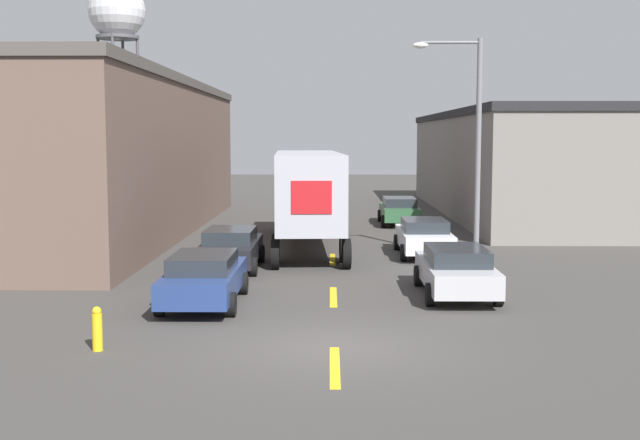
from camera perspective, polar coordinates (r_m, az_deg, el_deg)
ground_plane at (r=17.65m, az=1.03°, el=-9.00°), size 160.00×160.00×0.00m
road_centerline at (r=22.97m, az=0.96°, el=-5.47°), size 0.20×16.88×0.01m
warehouse_left at (r=39.83m, az=-16.61°, el=4.38°), size 10.79×29.49×7.27m
warehouse_right at (r=49.73m, az=16.47°, el=3.92°), size 13.67×29.28×6.01m
semi_truck at (r=33.05m, az=-0.93°, el=2.13°), size 3.39×13.37×3.93m
parked_car_left_near at (r=21.99m, az=-8.26°, el=-4.07°), size 2.05×4.74×1.42m
parked_car_right_near at (r=23.34m, az=9.64°, el=-3.51°), size 2.05×4.74×1.42m
parked_car_right_mid at (r=31.03m, az=7.41°, el=-1.14°), size 2.05×4.74×1.42m
parked_car_left_far at (r=27.79m, az=-6.36°, el=-1.95°), size 2.05×4.74×1.42m
parked_car_right_far at (r=41.92m, az=5.66°, el=0.71°), size 2.05×4.74×1.42m
water_tower at (r=79.10m, az=-14.24°, el=13.99°), size 5.27×5.27×18.84m
street_lamp at (r=29.66m, az=10.65°, el=6.08°), size 2.52×0.32×8.06m
fire_hydrant at (r=17.86m, az=-15.57°, el=-7.46°), size 0.22×0.22×0.96m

